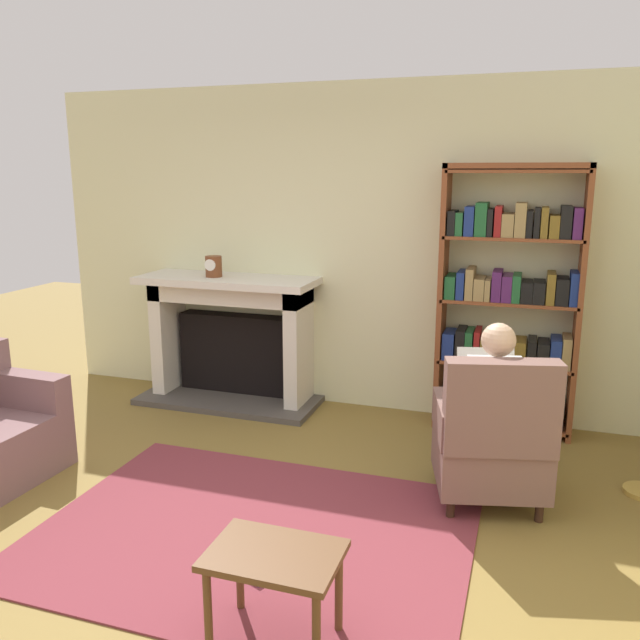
# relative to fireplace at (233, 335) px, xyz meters

# --- Properties ---
(ground) EXTENTS (14.00, 14.00, 0.00)m
(ground) POSITION_rel_fireplace_xyz_m (1.07, -2.30, -0.59)
(ground) COLOR olive
(back_wall) EXTENTS (5.60, 0.10, 2.70)m
(back_wall) POSITION_rel_fireplace_xyz_m (1.07, 0.25, 0.76)
(back_wall) COLOR beige
(back_wall) RESTS_ON ground
(area_rug) EXTENTS (2.40, 1.80, 0.01)m
(area_rug) POSITION_rel_fireplace_xyz_m (1.07, -2.00, -0.58)
(area_rug) COLOR brown
(area_rug) RESTS_ON ground
(fireplace) EXTENTS (1.58, 0.64, 1.12)m
(fireplace) POSITION_rel_fireplace_xyz_m (0.00, 0.00, 0.00)
(fireplace) COLOR #4C4742
(fireplace) RESTS_ON ground
(mantel_clock) EXTENTS (0.14, 0.14, 0.18)m
(mantel_clock) POSITION_rel_fireplace_xyz_m (-0.11, -0.10, 0.62)
(mantel_clock) COLOR brown
(mantel_clock) RESTS_ON fireplace
(bookshelf) EXTENTS (1.04, 0.32, 2.05)m
(bookshelf) POSITION_rel_fireplace_xyz_m (2.31, 0.03, 0.41)
(bookshelf) COLOR brown
(bookshelf) RESTS_ON ground
(armchair_reading) EXTENTS (0.78, 0.76, 0.97)m
(armchair_reading) POSITION_rel_fireplace_xyz_m (2.31, -1.24, -0.17)
(armchair_reading) COLOR #331E14
(armchair_reading) RESTS_ON ground
(seated_reader) EXTENTS (0.45, 0.58, 1.14)m
(seated_reader) POSITION_rel_fireplace_xyz_m (2.28, -1.13, 0.03)
(seated_reader) COLOR silver
(seated_reader) RESTS_ON ground
(side_table) EXTENTS (0.56, 0.39, 0.44)m
(side_table) POSITION_rel_fireplace_xyz_m (1.52, -2.76, -0.22)
(side_table) COLOR brown
(side_table) RESTS_ON ground
(scattered_books) EXTENTS (0.37, 0.30, 0.04)m
(scattered_books) POSITION_rel_fireplace_xyz_m (1.19, -2.28, -0.56)
(scattered_books) COLOR #334CA5
(scattered_books) RESTS_ON area_rug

